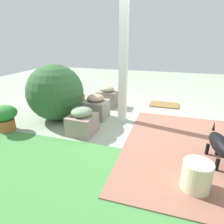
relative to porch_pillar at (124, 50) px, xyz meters
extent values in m
plane|color=#98A78F|center=(-0.23, -0.03, -1.27)|extent=(12.00, 12.00, 0.00)
cube|color=#94614E|center=(-1.15, 0.72, -1.26)|extent=(1.80, 2.40, 0.02)
cube|color=#438640|center=(0.37, 2.37, -1.26)|extent=(5.20, 2.80, 0.01)
cube|color=white|center=(0.00, 0.00, 0.00)|extent=(0.13, 0.13, 2.53)
cube|color=gray|center=(0.53, -0.70, -1.10)|extent=(0.46, 0.35, 0.34)
ellipsoid|color=gray|center=(0.53, -0.70, -0.87)|extent=(0.29, 0.29, 0.13)
cube|color=gray|center=(0.52, 0.01, -1.10)|extent=(0.45, 0.43, 0.34)
ellipsoid|color=tan|center=(0.52, 0.01, -0.87)|extent=(0.32, 0.32, 0.14)
cube|color=gray|center=(0.49, 0.67, -1.12)|extent=(0.42, 0.45, 0.30)
ellipsoid|color=gray|center=(0.49, 0.67, -0.91)|extent=(0.34, 0.34, 0.15)
sphere|color=#2F5A31|center=(1.20, 0.27, -0.75)|extent=(1.03, 1.03, 1.03)
cylinder|color=#A45134|center=(1.24, -0.74, -1.18)|extent=(0.28, 0.28, 0.18)
cone|color=brown|center=(1.24, -0.74, -0.86)|extent=(0.25, 0.25, 0.46)
cylinder|color=#AC6031|center=(1.74, 0.96, -1.17)|extent=(0.27, 0.27, 0.20)
ellipsoid|color=#2A762F|center=(1.74, 0.96, -0.96)|extent=(0.40, 0.40, 0.24)
ellipsoid|color=black|center=(-1.44, 0.95, -1.00)|extent=(0.27, 0.57, 0.20)
cylinder|color=black|center=(-1.40, 1.13, -1.19)|extent=(0.05, 0.05, 0.16)
cylinder|color=black|center=(-1.47, 0.77, -1.19)|extent=(0.05, 0.05, 0.16)
cylinder|color=black|center=(-1.34, 0.79, -1.19)|extent=(0.05, 0.05, 0.16)
cone|color=black|center=(-1.39, 0.70, -0.88)|extent=(0.04, 0.04, 0.13)
cylinder|color=beige|center=(-1.14, 1.51, -1.11)|extent=(0.29, 0.29, 0.32)
cube|color=olive|center=(-0.70, -1.13, -1.25)|extent=(0.63, 0.39, 0.03)
camera|label=1|loc=(-0.81, 3.27, 0.18)|focal=31.32mm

